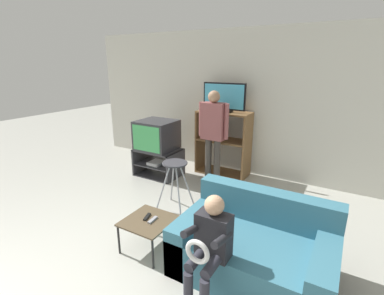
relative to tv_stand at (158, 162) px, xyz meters
name	(u,v)px	position (x,y,z in m)	size (l,w,h in m)	color
wall_back	(236,103)	(1.09, 0.97, 1.05)	(6.40, 0.06, 2.60)	beige
tv_stand	(158,162)	(0.00, 0.00, 0.00)	(0.80, 0.58, 0.50)	#38383D
television_main	(157,135)	(-0.03, 0.01, 0.52)	(0.66, 0.62, 0.53)	#2D2D33
media_shelf	(223,143)	(0.99, 0.67, 0.36)	(0.96, 0.45, 1.18)	brown
television_flat	(224,98)	(0.99, 0.65, 1.18)	(0.79, 0.20, 0.51)	black
folding_stool	(175,172)	(0.97, -0.89, 0.32)	(0.44, 0.39, 0.71)	#99999E
snack_table	(149,223)	(1.22, -1.80, 0.08)	(0.52, 0.52, 0.37)	brown
remote_control_black	(147,217)	(1.18, -1.76, 0.13)	(0.04, 0.14, 0.02)	black
remote_control_white	(153,220)	(1.27, -1.78, 0.13)	(0.04, 0.14, 0.02)	gray
couch	(255,249)	(2.35, -1.54, 0.01)	(1.48, 0.94, 0.76)	teal
person_standing_adult	(213,129)	(1.04, 0.15, 0.72)	(0.53, 0.20, 1.60)	#3D3833
person_seated_child	(209,243)	(2.11, -2.08, 0.33)	(0.33, 0.43, 0.98)	#2D2D38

